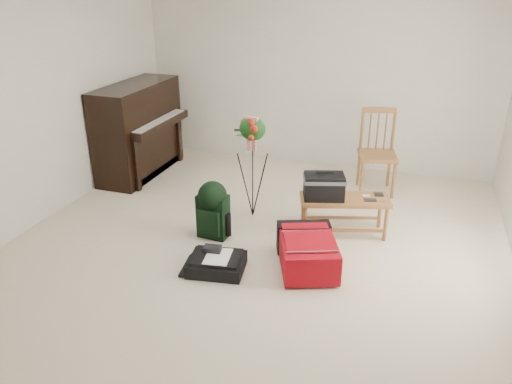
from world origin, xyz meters
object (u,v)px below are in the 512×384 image
(red_suitcase, at_px, (309,249))
(flower_stand, at_px, (253,168))
(green_backpack, at_px, (213,207))
(dining_chair, at_px, (378,153))
(piano, at_px, (140,131))
(bench, at_px, (331,189))
(black_duffel, at_px, (217,263))

(red_suitcase, relative_size, flower_stand, 0.75)
(green_backpack, xyz_separation_m, flower_stand, (0.23, 0.62, 0.25))
(dining_chair, bearing_deg, red_suitcase, -114.39)
(green_backpack, height_order, flower_stand, flower_stand)
(piano, height_order, flower_stand, piano)
(bench, bearing_deg, piano, 144.93)
(dining_chair, xyz_separation_m, green_backpack, (-1.50, -1.81, -0.17))
(piano, bearing_deg, red_suitcase, -30.80)
(bench, bearing_deg, green_backpack, -173.30)
(piano, relative_size, bench, 1.49)
(piano, bearing_deg, black_duffel, -45.82)
(dining_chair, xyz_separation_m, black_duffel, (-1.21, -2.42, -0.44))
(red_suitcase, height_order, flower_stand, flower_stand)
(dining_chair, height_order, flower_stand, flower_stand)
(piano, distance_m, green_backpack, 2.23)
(bench, bearing_deg, black_duffel, -144.52)
(piano, xyz_separation_m, dining_chair, (3.19, 0.38, -0.08))
(black_duffel, height_order, green_backpack, green_backpack)
(piano, xyz_separation_m, bench, (2.83, -0.92, -0.09))
(black_duffel, distance_m, flower_stand, 1.34)
(bench, xyz_separation_m, black_duffel, (-0.85, -1.11, -0.43))
(piano, bearing_deg, bench, -18.03)
(piano, xyz_separation_m, black_duffel, (1.98, -2.04, -0.52))
(green_backpack, bearing_deg, red_suitcase, -7.57)
(bench, xyz_separation_m, green_backpack, (-1.14, -0.50, -0.16))
(bench, height_order, black_duffel, bench)
(bench, relative_size, red_suitcase, 1.11)
(flower_stand, bearing_deg, black_duffel, -75.73)
(piano, xyz_separation_m, red_suitcase, (2.78, -1.66, -0.43))
(bench, height_order, flower_stand, flower_stand)
(red_suitcase, bearing_deg, dining_chair, 57.55)
(dining_chair, relative_size, black_duffel, 1.83)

